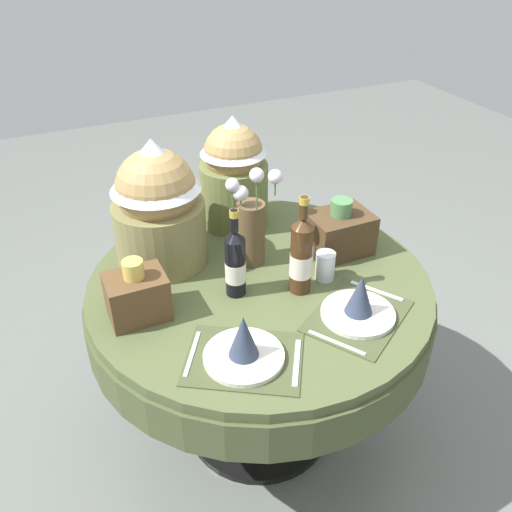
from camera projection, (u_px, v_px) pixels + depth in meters
The scene contains 12 objects.
ground at pixel (259, 423), 2.36m from camera, with size 8.00×8.00×0.00m, color slate.
dining_table at pixel (259, 307), 2.01m from camera, with size 1.24×1.24×0.77m.
place_setting_left at pixel (244, 347), 1.57m from camera, with size 0.43×0.40×0.16m.
place_setting_right at pixel (359, 305), 1.74m from camera, with size 0.43×0.40×0.16m.
flower_vase at pixel (251, 225), 1.95m from camera, with size 0.22×0.13×0.40m.
wine_bottle_left at pixel (301, 255), 1.81m from camera, with size 0.08×0.08×0.36m.
wine_bottle_centre at pixel (235, 263), 1.80m from camera, with size 0.07×0.07×0.32m.
tumbler_near_left at pixel (325, 266), 1.91m from camera, with size 0.07×0.07×0.11m, color silver.
gift_tub_back_left at pixel (157, 200), 1.90m from camera, with size 0.33×0.33×0.48m.
gift_tub_back_centre at pixel (234, 168), 2.14m from camera, with size 0.27×0.27×0.45m.
woven_basket_side_left at pixel (137, 295), 1.72m from camera, with size 0.19×0.15×0.21m.
woven_basket_side_right at pixel (339, 232), 2.04m from camera, with size 0.23×0.18×0.22m.
Camera 1 is at (-0.66, -1.42, 1.91)m, focal length 38.20 mm.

